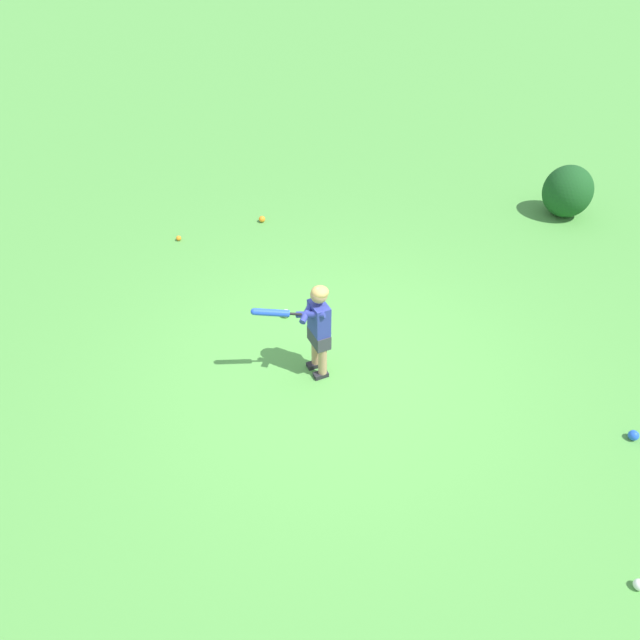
{
  "coord_description": "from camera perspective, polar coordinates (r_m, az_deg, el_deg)",
  "views": [
    {
      "loc": [
        -0.02,
        -4.72,
        4.38
      ],
      "look_at": [
        -0.17,
        0.25,
        0.45
      ],
      "focal_mm": 33.81,
      "sensor_mm": 36.0,
      "label": 1
    }
  ],
  "objects": [
    {
      "name": "ground_plane",
      "position": [
        6.44,
        1.48,
        -4.55
      ],
      "size": [
        40.0,
        40.0,
        0.0
      ],
      "primitive_type": "plane",
      "color": "#519942"
    },
    {
      "name": "play_ball_far_right",
      "position": [
        5.46,
        27.96,
        -21.26
      ],
      "size": [
        0.09,
        0.09,
        0.09
      ],
      "primitive_type": "sphere",
      "color": "white",
      "rests_on": "ground"
    },
    {
      "name": "play_ball_midfield",
      "position": [
        6.43,
        27.55,
        -9.65
      ],
      "size": [
        0.1,
        0.1,
        0.1
      ],
      "primitive_type": "sphere",
      "color": "blue",
      "rests_on": "ground"
    },
    {
      "name": "play_ball_by_bucket",
      "position": [
        8.77,
        -13.24,
        7.55
      ],
      "size": [
        0.07,
        0.07,
        0.07
      ],
      "primitive_type": "sphere",
      "color": "orange",
      "rests_on": "ground"
    },
    {
      "name": "play_ball_center_lawn",
      "position": [
        7.09,
        -3.24,
        0.63
      ],
      "size": [
        0.1,
        0.1,
        0.1
      ],
      "primitive_type": "sphere",
      "color": "white",
      "rests_on": "ground"
    },
    {
      "name": "child_batter",
      "position": [
        5.97,
        -0.38,
        -0.32
      ],
      "size": [
        0.78,
        0.33,
        1.08
      ],
      "color": "#232328",
      "rests_on": "ground"
    },
    {
      "name": "shrub_left_background",
      "position": [
        9.74,
        22.39,
        11.19
      ],
      "size": [
        0.71,
        0.71,
        0.77
      ],
      "primitive_type": "ellipsoid",
      "color": "#194C1E",
      "rests_on": "ground"
    },
    {
      "name": "play_ball_near_batter",
      "position": [
        9.04,
        -5.52,
        9.49
      ],
      "size": [
        0.1,
        0.1,
        0.1
      ],
      "primitive_type": "sphere",
      "color": "orange",
      "rests_on": "ground"
    }
  ]
}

